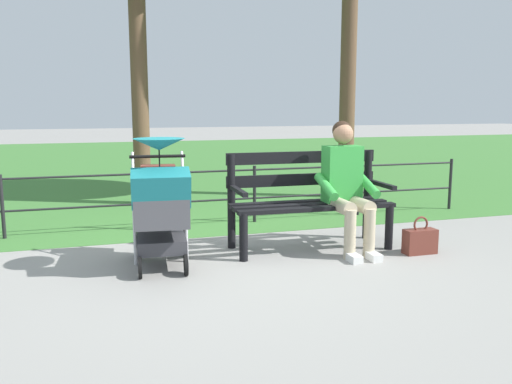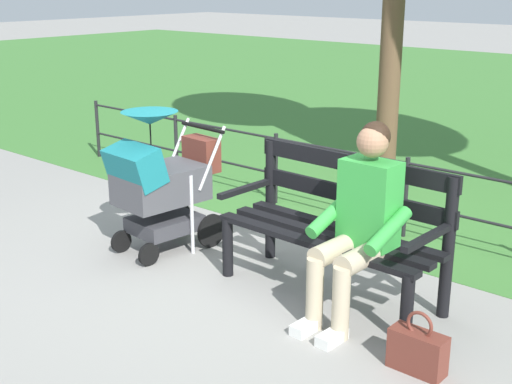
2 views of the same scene
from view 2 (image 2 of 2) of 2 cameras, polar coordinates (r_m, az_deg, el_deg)
ground_plane at (r=5.39m, az=-1.93°, el=-5.93°), size 60.00×60.00×0.00m
park_bench at (r=4.77m, az=6.72°, el=-2.37°), size 1.61×0.64×0.96m
person_on_bench at (r=4.38m, az=8.54°, el=-2.15°), size 0.54×0.74×1.28m
stroller at (r=5.51m, az=-7.92°, el=1.02°), size 0.57×0.92×1.15m
handbag at (r=4.05m, az=13.22°, el=-12.65°), size 0.32×0.14×0.37m
park_fence at (r=6.28m, az=6.66°, el=1.41°), size 7.11×0.04×0.70m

